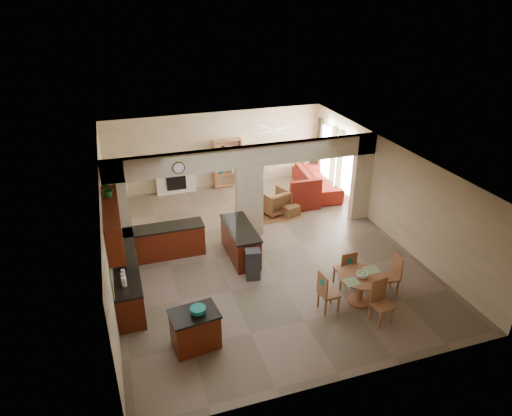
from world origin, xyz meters
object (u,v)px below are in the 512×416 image
object	(u,v)px
sofa	(317,181)
armchair	(274,201)
dining_table	(361,285)
kitchen_island	(195,329)

from	to	relation	value
sofa	armchair	distance (m)	2.37
dining_table	sofa	bearing A→B (deg)	74.14
sofa	armchair	world-z (taller)	sofa
sofa	armchair	size ratio (longest dim) A/B	3.16
kitchen_island	sofa	xyz separation A→B (m)	(5.77, 6.54, -0.03)
sofa	kitchen_island	bearing A→B (deg)	144.27
dining_table	armchair	distance (m)	5.15
armchair	dining_table	bearing A→B (deg)	74.86
sofa	armchair	xyz separation A→B (m)	(-2.07, -1.16, -0.01)
kitchen_island	armchair	xyz separation A→B (m)	(3.71, 5.38, -0.03)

